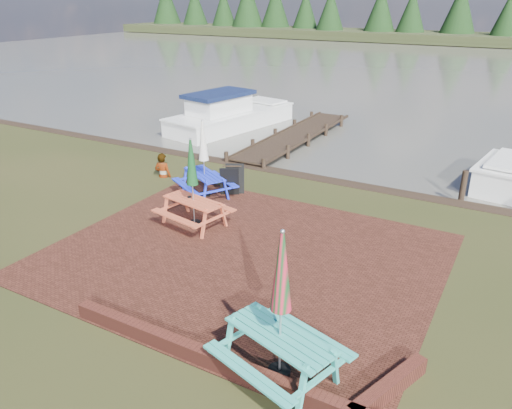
{
  "coord_description": "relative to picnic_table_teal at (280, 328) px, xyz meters",
  "views": [
    {
      "loc": [
        5.46,
        -8.09,
        5.81
      ],
      "look_at": [
        -0.14,
        1.88,
        1.0
      ],
      "focal_mm": 35.0,
      "sensor_mm": 36.0,
      "label": 1
    }
  ],
  "objects": [
    {
      "name": "boat_jetty",
      "position": [
        -9.95,
        14.26,
        -0.52
      ],
      "size": [
        3.67,
        7.24,
        2.0
      ],
      "rotation": [
        0.0,
        0.0,
        -0.2
      ],
      "color": "silver",
      "rests_on": "ground"
    },
    {
      "name": "picnic_table_teal",
      "position": [
        0.0,
        0.0,
        0.0
      ],
      "size": [
        2.31,
        2.17,
        2.63
      ],
      "rotation": [
        0.0,
        0.0,
        -0.3
      ],
      "color": "teal",
      "rests_on": "ground"
    },
    {
      "name": "ground",
      "position": [
        -2.59,
        2.2,
        -0.92
      ],
      "size": [
        120.0,
        120.0,
        0.0
      ],
      "primitive_type": "plane",
      "color": "black",
      "rests_on": "ground"
    },
    {
      "name": "paving",
      "position": [
        -2.59,
        3.2,
        -0.91
      ],
      "size": [
        9.0,
        7.5,
        0.02
      ],
      "primitive_type": "cube",
      "color": "#331710",
      "rests_on": "ground"
    },
    {
      "name": "brick_wall",
      "position": [
        -0.45,
        -0.22,
        -0.77
      ],
      "size": [
        6.21,
        1.79,
        0.3
      ],
      "color": "#4C1E16",
      "rests_on": "ground"
    },
    {
      "name": "water",
      "position": [
        -2.59,
        39.2,
        -0.92
      ],
      "size": [
        120.0,
        60.0,
        0.02
      ],
      "primitive_type": "cube",
      "color": "#49473F",
      "rests_on": "ground"
    },
    {
      "name": "chalkboard",
      "position": [
        -4.95,
        6.5,
        -0.43
      ],
      "size": [
        0.63,
        0.8,
        0.95
      ],
      "rotation": [
        0.0,
        0.0,
        0.49
      ],
      "color": "black",
      "rests_on": "ground"
    },
    {
      "name": "far_treeline",
      "position": [
        -2.59,
        68.2,
        2.36
      ],
      "size": [
        120.0,
        10.0,
        8.1
      ],
      "color": "black",
      "rests_on": "ground"
    },
    {
      "name": "person",
      "position": [
        -7.92,
        6.73,
        -0.09
      ],
      "size": [
        0.66,
        0.49,
        1.66
      ],
      "primitive_type": "imported",
      "rotation": [
        0.0,
        0.0,
        3.31
      ],
      "color": "gray",
      "rests_on": "ground"
    },
    {
      "name": "picnic_table_blue",
      "position": [
        -5.65,
        6.0,
        -0.09
      ],
      "size": [
        2.25,
        2.18,
        2.38
      ],
      "rotation": [
        0.0,
        0.0,
        -0.53
      ],
      "color": "#1B2ECC",
      "rests_on": "ground"
    },
    {
      "name": "jetty",
      "position": [
        -6.09,
        13.48,
        -0.81
      ],
      "size": [
        1.76,
        9.08,
        1.0
      ],
      "color": "black",
      "rests_on": "ground"
    },
    {
      "name": "picnic_table_red",
      "position": [
        -4.66,
        4.07,
        -0.07
      ],
      "size": [
        2.01,
        1.86,
        2.42
      ],
      "rotation": [
        0.0,
        0.0,
        -0.19
      ],
      "color": "#BC4E30",
      "rests_on": "ground"
    }
  ]
}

